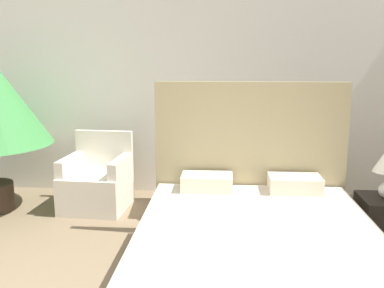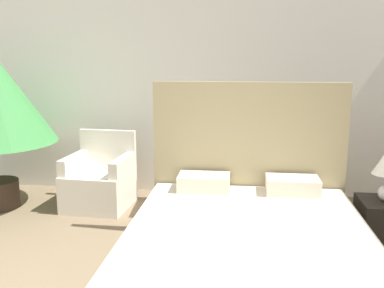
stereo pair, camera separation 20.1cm
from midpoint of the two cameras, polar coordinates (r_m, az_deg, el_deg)
wall_back at (r=5.28m, az=1.33°, el=8.97°), size 10.00×0.06×2.90m
bed at (r=3.22m, az=9.25°, el=-14.08°), size 1.75×2.11×1.47m
armchair_near_window_left at (r=4.99m, az=-11.09°, el=-5.22°), size 0.73×0.73×0.84m
armchair_near_window_right at (r=4.77m, az=1.53°, el=-5.77°), size 0.73×0.73×0.84m
nightstand at (r=4.08m, az=25.58°, el=-10.21°), size 0.43×0.43×0.50m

